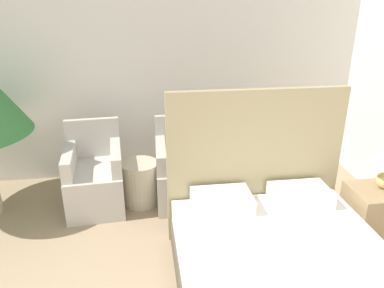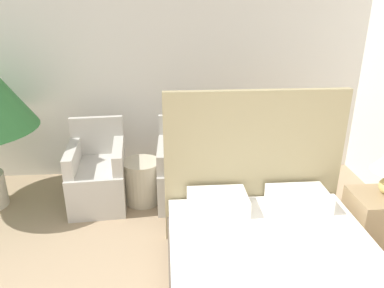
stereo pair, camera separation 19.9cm
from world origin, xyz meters
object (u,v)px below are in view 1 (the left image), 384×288
Objects in this scene: bed at (292,283)px; side_table at (140,183)px; armchair_near_window_right at (183,175)px; nightstand at (378,214)px; armchair_near_window_left at (95,181)px.

bed is 1.94m from side_table.
side_table is at bearing 121.61° from bed.
side_table is (-0.46, -0.01, -0.06)m from armchair_near_window_right.
armchair_near_window_right is 0.46m from side_table.
nightstand is (1.65, -0.93, -0.04)m from armchair_near_window_right.
nightstand is 1.15× the size of side_table.
nightstand is at bearing -23.64° from side_table.
bed is 4.68× the size of side_table.
side_table is at bearing -4.93° from armchair_near_window_left.
armchair_near_window_left is 0.46m from side_table.
armchair_near_window_right is 1.90m from nightstand.
side_table is (-2.11, 0.93, -0.02)m from nightstand.
armchair_near_window_right reaches higher than side_table.
bed is 2.52× the size of armchair_near_window_left.
side_table is at bearing 156.36° from nightstand.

